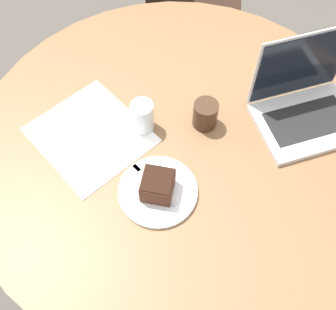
{
  "coord_description": "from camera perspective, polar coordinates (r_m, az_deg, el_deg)",
  "views": [
    {
      "loc": [
        -0.58,
        0.3,
        1.71
      ],
      "look_at": [
        -0.07,
        0.06,
        0.79
      ],
      "focal_mm": 42.0,
      "sensor_mm": 36.0,
      "label": 1
    }
  ],
  "objects": [
    {
      "name": "ground_plane",
      "position": [
        1.83,
        0.86,
        -10.4
      ],
      "size": [
        12.0,
        12.0,
        0.0
      ],
      "primitive_type": "plane",
      "color": "#4C4742"
    },
    {
      "name": "plate",
      "position": [
        1.06,
        -1.47,
        -5.27
      ],
      "size": [
        0.22,
        0.22,
        0.01
      ],
      "color": "silver",
      "rests_on": "dining_table"
    },
    {
      "name": "paper_document",
      "position": [
        1.19,
        -11.19,
        2.92
      ],
      "size": [
        0.39,
        0.37,
        0.0
      ],
      "rotation": [
        0.0,
        0.0,
        0.3
      ],
      "color": "white",
      "rests_on": "dining_table"
    },
    {
      "name": "coffee_glass",
      "position": [
        1.16,
        5.43,
        5.89
      ],
      "size": [
        0.07,
        0.07,
        0.09
      ],
      "color": "#3D2619",
      "rests_on": "dining_table"
    },
    {
      "name": "fork",
      "position": [
        1.07,
        -2.7,
        -3.68
      ],
      "size": [
        0.17,
        0.07,
        0.0
      ],
      "rotation": [
        0.0,
        0.0,
        6.61
      ],
      "color": "silver",
      "rests_on": "plate"
    },
    {
      "name": "chair",
      "position": [
        2.0,
        2.09,
        20.46
      ],
      "size": [
        0.58,
        0.58,
        0.91
      ],
      "rotation": [
        0.0,
        0.0,
        8.87
      ],
      "color": "black",
      "rests_on": "ground_plane"
    },
    {
      "name": "water_glass",
      "position": [
        1.14,
        -3.72,
        5.58
      ],
      "size": [
        0.07,
        0.07,
        0.1
      ],
      "color": "silver",
      "rests_on": "dining_table"
    },
    {
      "name": "laptop",
      "position": [
        1.24,
        19.33,
        6.78
      ],
      "size": [
        0.27,
        0.33,
        0.26
      ],
      "rotation": [
        0.0,
        0.0,
        7.72
      ],
      "color": "silver",
      "rests_on": "dining_table"
    },
    {
      "name": "cake_slice",
      "position": [
        1.03,
        -1.51,
        -4.41
      ],
      "size": [
        0.11,
        0.11,
        0.07
      ],
      "rotation": [
        0.0,
        0.0,
        5.65
      ],
      "color": "#472619",
      "rests_on": "plate"
    },
    {
      "name": "dining_table",
      "position": [
        1.28,
        1.22,
        -0.46
      ],
      "size": [
        1.22,
        1.22,
        0.75
      ],
      "color": "brown",
      "rests_on": "ground_plane"
    }
  ]
}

